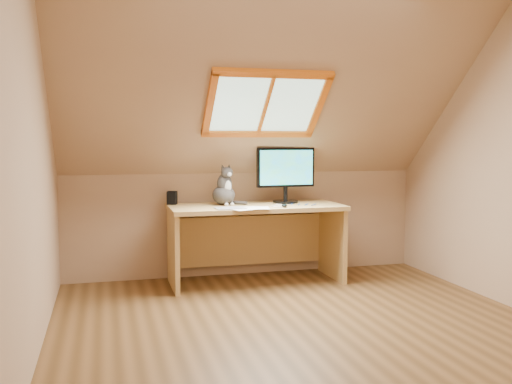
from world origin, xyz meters
name	(u,v)px	position (x,y,z in m)	size (l,w,h in m)	color
ground	(306,329)	(0.00, 0.00, 0.00)	(3.50, 3.50, 0.00)	brown
room_shell	(313,123)	(0.00, -0.09, 1.43)	(3.52, 3.52, 2.41)	tan
desk	(254,228)	(0.00, 1.45, 0.50)	(1.58, 0.69, 0.72)	tan
monitor	(286,171)	(0.32, 1.48, 1.02)	(0.57, 0.24, 0.52)	black
cat	(224,190)	(-0.27, 1.46, 0.86)	(0.28, 0.31, 0.38)	#3E3937
desk_speaker	(172,198)	(-0.73, 1.63, 0.78)	(0.08, 0.08, 0.12)	black
graphics_tablet	(230,208)	(-0.29, 1.14, 0.73)	(0.26, 0.18, 0.01)	#B2B2B7
mouse	(284,206)	(0.20, 1.14, 0.74)	(0.05, 0.09, 0.03)	black
papers	(256,208)	(-0.06, 1.12, 0.73)	(0.35, 0.30, 0.01)	white
cables	(294,205)	(0.33, 1.26, 0.73)	(0.51, 0.26, 0.01)	silver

